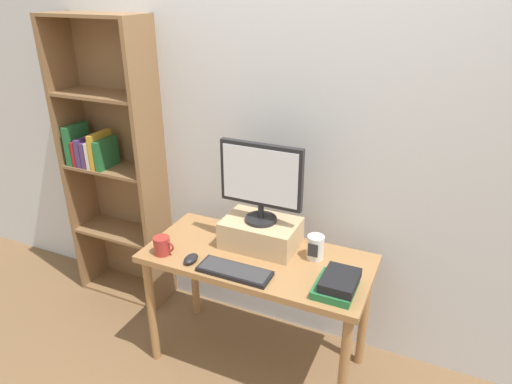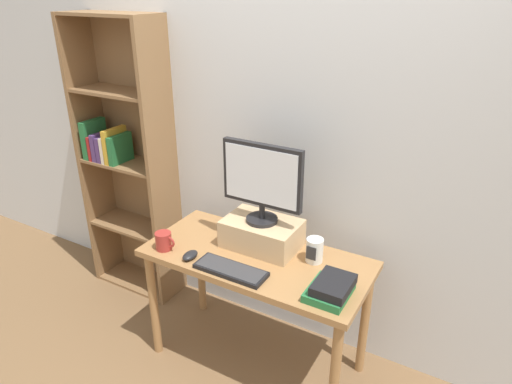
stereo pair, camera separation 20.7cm
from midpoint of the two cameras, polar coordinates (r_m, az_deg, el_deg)
ground_plane at (r=2.95m, az=-2.00°, el=-20.20°), size 12.00×12.00×0.00m
back_wall at (r=2.61m, az=1.81°, el=7.19°), size 7.00×0.08×2.60m
desk at (r=2.54m, az=-2.21°, el=-9.90°), size 1.23×0.57×0.74m
bookshelf_unit at (r=3.22m, az=-19.23°, el=3.23°), size 0.67×0.28×1.93m
riser_box at (r=2.54m, az=-1.73°, el=-5.22°), size 0.41×0.27×0.16m
computer_monitor at (r=2.40m, az=-1.84°, el=1.53°), size 0.46×0.17×0.44m
keyboard at (r=2.36m, az=-5.25°, el=-9.89°), size 0.38×0.14×0.02m
computer_mouse at (r=2.47m, az=-10.55°, el=-8.27°), size 0.06×0.10×0.04m
book_stack at (r=2.23m, az=7.53°, el=-11.39°), size 0.19×0.23×0.09m
coffee_mug at (r=2.56m, az=-13.94°, el=-6.58°), size 0.12×0.09×0.10m
desk_speaker at (r=2.45m, az=5.03°, el=-6.96°), size 0.09×0.09×0.13m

